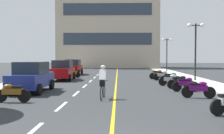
{
  "coord_description": "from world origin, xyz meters",
  "views": [
    {
      "loc": [
        0.43,
        -5.37,
        2.11
      ],
      "look_at": [
        -0.09,
        16.63,
        1.29
      ],
      "focal_mm": 43.16,
      "sensor_mm": 36.0,
      "label": 1
    }
  ],
  "objects": [
    {
      "name": "lane_dash_0",
      "position": [
        -2.0,
        2.0,
        0.0
      ],
      "size": [
        0.14,
        2.2,
        0.01
      ],
      "primitive_type": "cube",
      "color": "silver",
      "rests_on": "ground"
    },
    {
      "name": "motorcycle_6",
      "position": [
        4.21,
        14.13,
        0.47
      ],
      "size": [
        1.65,
        0.77,
        0.92
      ],
      "color": "black",
      "rests_on": "ground"
    },
    {
      "name": "motorcycle_10",
      "position": [
        -4.24,
        21.98,
        0.47
      ],
      "size": [
        1.64,
        0.8,
        0.92
      ],
      "color": "black",
      "rests_on": "ground"
    },
    {
      "name": "curb_left",
      "position": [
        -7.2,
        24.0,
        0.06
      ],
      "size": [
        2.4,
        72.0,
        0.12
      ],
      "primitive_type": "cube",
      "color": "#B7B2A8",
      "rests_on": "ground"
    },
    {
      "name": "street_lamp_mid",
      "position": [
        7.01,
        17.76,
        3.7
      ],
      "size": [
        1.46,
        0.36,
        4.86
      ],
      "color": "black",
      "rests_on": "curb_right"
    },
    {
      "name": "centre_line_yellow",
      "position": [
        0.25,
        24.0,
        0.0
      ],
      "size": [
        0.12,
        66.0,
        0.01
      ],
      "primitive_type": "cube",
      "color": "gold",
      "rests_on": "ground"
    },
    {
      "name": "office_building",
      "position": [
        -1.63,
        48.9,
        9.17
      ],
      "size": [
        19.63,
        7.92,
        18.35
      ],
      "color": "#BCAD93",
      "rests_on": "ground"
    },
    {
      "name": "lane_dash_6",
      "position": [
        -2.0,
        26.0,
        0.0
      ],
      "size": [
        0.14,
        2.2,
        0.01
      ],
      "primitive_type": "cube",
      "color": "silver",
      "rests_on": "ground"
    },
    {
      "name": "parked_car_mid",
      "position": [
        -4.64,
        18.88,
        0.92
      ],
      "size": [
        2.04,
        4.26,
        1.82
      ],
      "color": "black",
      "rests_on": "ground"
    },
    {
      "name": "motorcycle_7",
      "position": [
        4.6,
        16.01,
        0.47
      ],
      "size": [
        1.64,
        0.79,
        0.92
      ],
      "color": "black",
      "rests_on": "ground"
    },
    {
      "name": "parked_car_far",
      "position": [
        -4.95,
        26.44,
        0.92
      ],
      "size": [
        1.94,
        4.21,
        1.82
      ],
      "color": "black",
      "rests_on": "ground"
    },
    {
      "name": "curb_right",
      "position": [
        7.2,
        24.0,
        0.06
      ],
      "size": [
        2.4,
        72.0,
        0.12
      ],
      "primitive_type": "cube",
      "color": "#B7B2A8",
      "rests_on": "ground"
    },
    {
      "name": "cyclist_rider",
      "position": [
        -0.36,
        8.1,
        0.89
      ],
      "size": [
        0.42,
        1.77,
        1.71
      ],
      "color": "black",
      "rests_on": "ground"
    },
    {
      "name": "motorcycle_8",
      "position": [
        4.41,
        18.91,
        0.47
      ],
      "size": [
        1.7,
        0.6,
        0.92
      ],
      "color": "black",
      "rests_on": "ground"
    },
    {
      "name": "motorcycle_4",
      "position": [
        4.54,
        11.06,
        0.47
      ],
      "size": [
        1.7,
        0.6,
        0.92
      ],
      "color": "black",
      "rests_on": "ground"
    },
    {
      "name": "parked_car_near",
      "position": [
        -4.78,
        10.63,
        0.92
      ],
      "size": [
        1.93,
        4.21,
        1.82
      ],
      "color": "black",
      "rests_on": "ground"
    },
    {
      "name": "lane_dash_7",
      "position": [
        -2.0,
        30.0,
        0.0
      ],
      "size": [
        0.14,
        2.2,
        0.01
      ],
      "primitive_type": "cube",
      "color": "silver",
      "rests_on": "ground"
    },
    {
      "name": "lane_dash_2",
      "position": [
        -2.0,
        10.0,
        0.0
      ],
      "size": [
        0.14,
        2.2,
        0.01
      ],
      "primitive_type": "cube",
      "color": "silver",
      "rests_on": "ground"
    },
    {
      "name": "ground_plane",
      "position": [
        0.0,
        21.0,
        0.0
      ],
      "size": [
        140.0,
        140.0,
        0.0
      ],
      "primitive_type": "plane",
      "color": "#2D3033"
    },
    {
      "name": "lane_dash_5",
      "position": [
        -2.0,
        22.0,
        0.0
      ],
      "size": [
        0.14,
        2.2,
        0.01
      ],
      "primitive_type": "cube",
      "color": "silver",
      "rests_on": "ground"
    },
    {
      "name": "lane_dash_10",
      "position": [
        -2.0,
        42.0,
        0.0
      ],
      "size": [
        0.14,
        2.2,
        0.01
      ],
      "primitive_type": "cube",
      "color": "silver",
      "rests_on": "ground"
    },
    {
      "name": "lane_dash_11",
      "position": [
        -2.0,
        46.0,
        0.0
      ],
      "size": [
        0.14,
        2.2,
        0.01
      ],
      "primitive_type": "cube",
      "color": "silver",
      "rests_on": "ground"
    },
    {
      "name": "lane_dash_8",
      "position": [
        -2.0,
        34.0,
        0.0
      ],
      "size": [
        0.14,
        2.2,
        0.01
      ],
      "primitive_type": "cube",
      "color": "silver",
      "rests_on": "ground"
    },
    {
      "name": "motorcycle_2",
      "position": [
        -4.49,
        6.9,
        0.47
      ],
      "size": [
        1.7,
        0.6,
        0.92
      ],
      "color": "black",
      "rests_on": "ground"
    },
    {
      "name": "motorcycle_9",
      "position": [
        4.2,
        20.42,
        0.47
      ],
      "size": [
        1.65,
        0.77,
        0.92
      ],
      "color": "black",
      "rests_on": "ground"
    },
    {
      "name": "lane_dash_3",
      "position": [
        -2.0,
        14.0,
        0.0
      ],
      "size": [
        0.14,
        2.2,
        0.01
      ],
      "primitive_type": "cube",
      "color": "silver",
      "rests_on": "ground"
    },
    {
      "name": "lane_dash_4",
      "position": [
        -2.0,
        18.0,
        0.0
      ],
      "size": [
        0.14,
        2.2,
        0.01
      ],
      "primitive_type": "cube",
      "color": "silver",
      "rests_on": "ground"
    },
    {
      "name": "lane_dash_9",
      "position": [
        -2.0,
        38.0,
        0.0
      ],
      "size": [
        0.14,
        2.2,
        0.01
      ],
      "primitive_type": "cube",
      "color": "silver",
      "rests_on": "ground"
    },
    {
      "name": "lane_dash_1",
      "position": [
        -2.0,
        6.0,
        0.0
      ],
      "size": [
        0.14,
        2.2,
        0.01
      ],
      "primitive_type": "cube",
      "color": "silver",
      "rests_on": "ground"
    },
    {
      "name": "street_lamp_far",
      "position": [
        7.25,
        32.68,
        3.53
      ],
      "size": [
        1.46,
        0.36,
        4.6
      ],
      "color": "black",
      "rests_on": "curb_right"
    },
    {
      "name": "motorcycle_5",
      "position": [
        4.52,
        12.54,
        0.47
      ],
      "size": [
        1.7,
        0.6,
        0.92
      ],
      "color": "black",
      "rests_on": "ground"
    },
    {
      "name": "motorcycle_3",
      "position": [
        4.54,
        8.43,
        0.47
      ],
      "size": [
        1.69,
        0.61,
        0.92
      ],
      "color": "black",
      "rests_on": "ground"
    }
  ]
}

